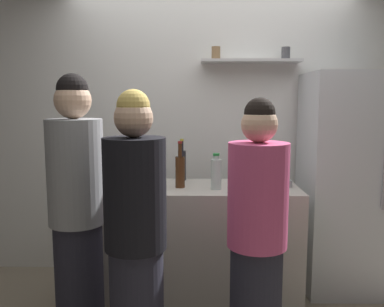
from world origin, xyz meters
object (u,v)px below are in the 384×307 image
person_blonde (136,241)px  person_pink_top (257,240)px  wine_bottle_amber_glass (180,170)px  person_grey_hoodie (77,216)px  wine_bottle_dark_glass (182,164)px  refrigerator (343,183)px  water_bottle_plastic (216,173)px  utensil_holder (247,184)px  baking_pan (266,181)px

person_blonde → person_pink_top: bearing=-33.0°
wine_bottle_amber_glass → person_grey_hoodie: (-0.62, -0.53, -0.20)m
wine_bottle_dark_glass → person_grey_hoodie: (-0.62, -0.80, -0.20)m
wine_bottle_dark_glass → person_blonde: person_blonde is taller
refrigerator → person_grey_hoodie: (-1.95, -0.87, -0.04)m
wine_bottle_amber_glass → person_grey_hoodie: 0.83m
wine_bottle_dark_glass → water_bottle_plastic: wine_bottle_dark_glass is taller
refrigerator → utensil_holder: bearing=-150.7°
wine_bottle_amber_glass → water_bottle_plastic: 0.27m
refrigerator → wine_bottle_dark_glass: size_ratio=5.33×
refrigerator → utensil_holder: refrigerator is taller
utensil_holder → water_bottle_plastic: bearing=158.3°
utensil_holder → person_grey_hoodie: 1.17m
refrigerator → person_blonde: size_ratio=1.10×
baking_pan → person_blonde: (-0.87, -0.93, -0.15)m
wine_bottle_amber_glass → person_grey_hoodie: bearing=-139.4°
person_blonde → person_grey_hoodie: bearing=103.9°
refrigerator → utensil_holder: 0.99m
wine_bottle_amber_glass → baking_pan: bearing=9.9°
person_grey_hoodie → person_pink_top: bearing=141.3°
baking_pan → person_blonde: person_blonde is taller
wine_bottle_dark_glass → person_pink_top: size_ratio=0.21×
person_grey_hoodie → water_bottle_plastic: bearing=179.6°
wine_bottle_dark_glass → person_pink_top: (0.46, -1.00, -0.28)m
wine_bottle_amber_glass → wine_bottle_dark_glass: size_ratio=1.03×
utensil_holder → person_pink_top: 0.62m
baking_pan → wine_bottle_dark_glass: size_ratio=1.01×
person_pink_top → water_bottle_plastic: bearing=-95.1°
baking_pan → refrigerator: bearing=18.2°
person_grey_hoodie → utensil_holder: bearing=170.9°
wine_bottle_amber_glass → water_bottle_plastic: wine_bottle_amber_glass is taller
wine_bottle_amber_glass → person_pink_top: size_ratio=0.22×
wine_bottle_amber_glass → wine_bottle_dark_glass: bearing=89.3°
wine_bottle_amber_glass → wine_bottle_dark_glass: (0.00, 0.28, 0.00)m
wine_bottle_dark_glass → utensil_holder: bearing=-41.4°
baking_pan → person_grey_hoodie: 1.43m
refrigerator → wine_bottle_amber_glass: size_ratio=5.19×
wine_bottle_dark_glass → person_grey_hoodie: size_ratio=0.19×
person_grey_hoodie → refrigerator: bearing=175.4°
refrigerator → person_grey_hoodie: bearing=-156.1°
person_blonde → wine_bottle_amber_glass: bearing=34.8°
person_grey_hoodie → person_blonde: bearing=116.2°
water_bottle_plastic → refrigerator: bearing=20.2°
refrigerator → person_grey_hoodie: refrigerator is taller
person_blonde → utensil_holder: bearing=3.5°
refrigerator → wine_bottle_amber_glass: bearing=-165.8°
wine_bottle_amber_glass → person_blonde: (-0.21, -0.82, -0.25)m
wine_bottle_amber_glass → person_blonde: size_ratio=0.21×
wine_bottle_amber_glass → refrigerator: bearing=14.2°
water_bottle_plastic → wine_bottle_amber_glass: bearing=167.8°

